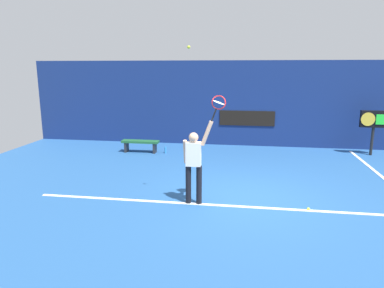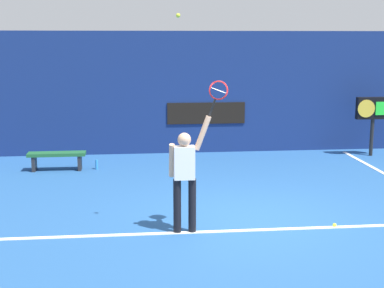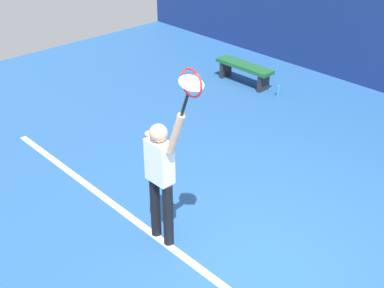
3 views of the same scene
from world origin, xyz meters
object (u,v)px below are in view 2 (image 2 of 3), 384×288
Objects in this scene: spare_ball at (335,225)px; court_bench at (57,157)px; tennis_player at (185,174)px; tennis_racket at (218,92)px; scoreboard_clock at (373,111)px; tennis_ball at (178,15)px; water_bottle at (97,165)px.

court_bench is at bearing 138.49° from spare_ball.
tennis_racket reaches higher than tennis_player.
court_bench is at bearing -174.18° from scoreboard_clock.
tennis_player is 2.77m from spare_ball.
court_bench reaches higher than spare_ball.
tennis_racket reaches higher than spare_ball.
spare_ball is (2.69, 0.06, -3.50)m from tennis_ball.
tennis_player is at bearing 179.76° from spare_ball.
tennis_player reaches higher than spare_ball.
scoreboard_clock is 1.16× the size of court_bench.
spare_ball is (4.36, -4.71, -0.09)m from water_bottle.
scoreboard_clock is (5.14, 5.56, -1.08)m from tennis_racket.
tennis_ball reaches higher than scoreboard_clock.
tennis_player is at bearing -59.83° from court_bench.
tennis_ball is 8.38m from scoreboard_clock.
tennis_racket is 3.09m from spare_ball.
scoreboard_clock reaches higher than water_bottle.
court_bench reaches higher than water_bottle.
tennis_racket is at bearing -63.86° from water_bottle.
tennis_racket is at bearing 5.62° from tennis_ball.
tennis_ball is 6.10m from water_bottle.
tennis_ball reaches higher than tennis_player.
court_bench is 5.83× the size of water_bottle.
court_bench is (-8.41, -0.86, -0.92)m from scoreboard_clock.
tennis_ball is at bearing -178.80° from spare_ball.
scoreboard_clock is 7.59m from water_bottle.
tennis_player is at bearing 33.28° from tennis_ball.
tennis_ball reaches higher than tennis_racket.
tennis_racket is 0.45× the size of court_bench.
tennis_player is 1.43m from tennis_racket.
court_bench is 0.98m from water_bottle.
tennis_ball is at bearing -61.11° from court_bench.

